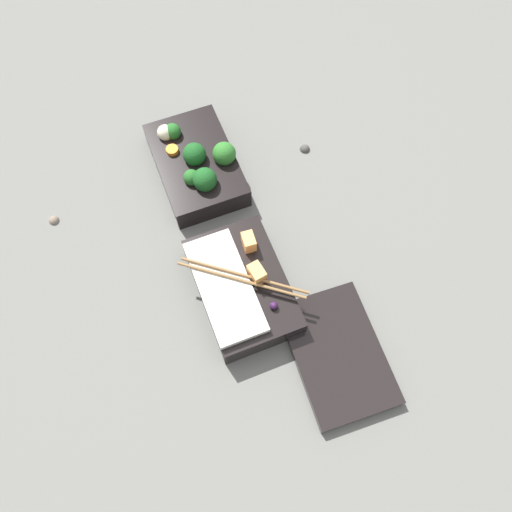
% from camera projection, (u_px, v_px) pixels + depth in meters
% --- Properties ---
extents(ground_plane, '(3.00, 3.00, 0.00)m').
position_uv_depth(ground_plane, '(222.00, 232.00, 0.90)').
color(ground_plane, slate).
extents(bento_tray_vegetable, '(0.21, 0.14, 0.08)m').
position_uv_depth(bento_tray_vegetable, '(199.00, 163.00, 0.92)').
color(bento_tray_vegetable, black).
rests_on(bento_tray_vegetable, ground_plane).
extents(bento_tray_rice, '(0.21, 0.18, 0.08)m').
position_uv_depth(bento_tray_rice, '(241.00, 286.00, 0.82)').
color(bento_tray_rice, black).
rests_on(bento_tray_rice, ground_plane).
extents(bento_lid, '(0.22, 0.15, 0.02)m').
position_uv_depth(bento_lid, '(337.00, 354.00, 0.80)').
color(bento_lid, black).
rests_on(bento_lid, ground_plane).
extents(pebble_0, '(0.02, 0.02, 0.02)m').
position_uv_depth(pebble_0, '(53.00, 220.00, 0.90)').
color(pebble_0, '#7A6B5B').
rests_on(pebble_0, ground_plane).
extents(pebble_1, '(0.02, 0.02, 0.02)m').
position_uv_depth(pebble_1, '(305.00, 148.00, 0.97)').
color(pebble_1, '#474442').
rests_on(pebble_1, ground_plane).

